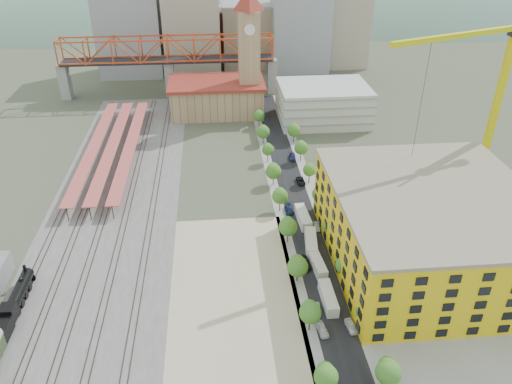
{
  "coord_description": "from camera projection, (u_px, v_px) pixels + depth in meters",
  "views": [
    {
      "loc": [
        -6.74,
        -111.53,
        74.84
      ],
      "look_at": [
        3.31,
        -1.06,
        10.0
      ],
      "focal_mm": 35.0,
      "sensor_mm": 36.0,
      "label": 1
    }
  ],
  "objects": [
    {
      "name": "parking_garage",
      "position": [
        323.0,
        103.0,
        193.66
      ],
      "size": [
        34.0,
        26.0,
        14.0
      ],
      "primitive_type": "cube",
      "color": "silver",
      "rests_on": "ground"
    },
    {
      "name": "station_hall",
      "position": [
        217.0,
        97.0,
        200.93
      ],
      "size": [
        38.0,
        24.0,
        13.1
      ],
      "color": "tan",
      "rests_on": "ground"
    },
    {
      "name": "street_asphalt",
      "position": [
        294.0,
        192.0,
        148.32
      ],
      "size": [
        12.0,
        170.0,
        0.06
      ],
      "primitive_type": "cube",
      "color": "black",
      "rests_on": "ground"
    },
    {
      "name": "dirt_lot",
      "position": [
        235.0,
        305.0,
        106.78
      ],
      "size": [
        28.0,
        67.0,
        0.06
      ],
      "primitive_type": "cube",
      "color": "tan",
      "rests_on": "ground"
    },
    {
      "name": "site_trailer_a",
      "position": [
        328.0,
        298.0,
        106.77
      ],
      "size": [
        2.62,
        9.78,
        2.67
      ],
      "primitive_type": "cube",
      "rotation": [
        0.0,
        0.0,
        0.01
      ],
      "color": "silver",
      "rests_on": "ground"
    },
    {
      "name": "clock_tower",
      "position": [
        249.0,
        42.0,
        189.11
      ],
      "size": [
        12.0,
        12.0,
        52.0
      ],
      "color": "tan",
      "rests_on": "ground"
    },
    {
      "name": "rail_tracks",
      "position": [
        111.0,
        196.0,
        146.2
      ],
      "size": [
        26.56,
        160.0,
        0.18
      ],
      "color": "#382B23",
      "rests_on": "ground"
    },
    {
      "name": "ballast_strip",
      "position": [
        117.0,
        196.0,
        146.4
      ],
      "size": [
        36.0,
        165.0,
        0.06
      ],
      "primitive_type": "cube",
      "color": "#605E59",
      "rests_on": "ground"
    },
    {
      "name": "car_3",
      "position": [
        289.0,
        209.0,
        138.53
      ],
      "size": [
        2.27,
        5.12,
        1.46
      ],
      "primitive_type": "imported",
      "rotation": [
        0.0,
        0.0,
        -0.04
      ],
      "color": "navy",
      "rests_on": "ground"
    },
    {
      "name": "site_trailer_c",
      "position": [
        311.0,
        243.0,
        123.95
      ],
      "size": [
        3.94,
        10.52,
        2.81
      ],
      "primitive_type": "cube",
      "rotation": [
        0.0,
        0.0,
        -0.12
      ],
      "color": "silver",
      "rests_on": "ground"
    },
    {
      "name": "platform_canopies",
      "position": [
        113.0,
        145.0,
        167.65
      ],
      "size": [
        16.0,
        80.0,
        4.12
      ],
      "color": "#C44B4C",
      "rests_on": "ground"
    },
    {
      "name": "site_trailer_d",
      "position": [
        303.0,
        217.0,
        133.84
      ],
      "size": [
        3.26,
        10.44,
        2.82
      ],
      "primitive_type": "cube",
      "rotation": [
        0.0,
        0.0,
        0.05
      ],
      "color": "silver",
      "rests_on": "ground"
    },
    {
      "name": "sidewalk_west",
      "position": [
        275.0,
        193.0,
        147.89
      ],
      "size": [
        3.0,
        170.0,
        0.04
      ],
      "primitive_type": "cube",
      "color": "gray",
      "rests_on": "ground"
    },
    {
      "name": "skyline",
      "position": [
        238.0,
        23.0,
        245.62
      ],
      "size": [
        133.0,
        46.0,
        60.0
      ],
      "color": "#9EA0A3",
      "rests_on": "ground"
    },
    {
      "name": "car_5",
      "position": [
        317.0,
        227.0,
        131.24
      ],
      "size": [
        1.68,
        4.27,
        1.38
      ],
      "primitive_type": "imported",
      "rotation": [
        0.0,
        0.0,
        -0.05
      ],
      "color": "gray",
      "rests_on": "ground"
    },
    {
      "name": "construction_building",
      "position": [
        429.0,
        228.0,
        115.53
      ],
      "size": [
        44.6,
        50.6,
        18.8
      ],
      "color": "yellow",
      "rests_on": "ground"
    },
    {
      "name": "tower_crane",
      "position": [
        493.0,
        82.0,
        128.08
      ],
      "size": [
        49.69,
        20.46,
        56.03
      ],
      "color": "yellow",
      "rests_on": "ground"
    },
    {
      "name": "site_trailer_b",
      "position": [
        318.0,
        264.0,
        116.75
      ],
      "size": [
        3.16,
        9.27,
        2.49
      ],
      "primitive_type": "cube",
      "rotation": [
        0.0,
        0.0,
        0.08
      ],
      "color": "silver",
      "rests_on": "ground"
    },
    {
      "name": "street_trees",
      "position": [
        299.0,
        210.0,
        139.74
      ],
      "size": [
        15.4,
        124.4,
        8.0
      ],
      "color": "#367122",
      "rests_on": "ground"
    },
    {
      "name": "car_0",
      "position": [
        322.0,
        329.0,
        99.71
      ],
      "size": [
        2.4,
        4.69,
        1.53
      ],
      "primitive_type": "imported",
      "rotation": [
        0.0,
        0.0,
        0.14
      ],
      "color": "silver",
      "rests_on": "ground"
    },
    {
      "name": "car_4",
      "position": [
        351.0,
        326.0,
        100.46
      ],
      "size": [
        2.19,
        4.42,
        1.45
      ],
      "primitive_type": "imported",
      "rotation": [
        0.0,
        0.0,
        0.12
      ],
      "color": "white",
      "rests_on": "ground"
    },
    {
      "name": "car_2",
      "position": [
        304.0,
        263.0,
        118.0
      ],
      "size": [
        3.04,
        5.78,
        1.55
      ],
      "primitive_type": "imported",
      "rotation": [
        0.0,
        0.0,
        0.08
      ],
      "color": "black",
      "rests_on": "ground"
    },
    {
      "name": "truss_bridge",
      "position": [
        168.0,
        53.0,
        212.99
      ],
      "size": [
        94.0,
        9.6,
        25.6
      ],
      "color": "gray",
      "rests_on": "ground"
    },
    {
      "name": "distant_hills",
      "position": [
        278.0,
        123.0,
        401.41
      ],
      "size": [
        647.0,
        264.0,
        227.0
      ],
      "color": "#4C6B59",
      "rests_on": "ground"
    },
    {
      "name": "car_1",
      "position": [
        316.0,
        309.0,
        104.77
      ],
      "size": [
        1.8,
        4.07,
        1.3
      ],
      "primitive_type": "imported",
      "rotation": [
        0.0,
        0.0,
        -0.11
      ],
      "color": "#A2A1A7",
      "rests_on": "ground"
    },
    {
      "name": "ground",
      "position": [
        243.0,
        223.0,
        134.19
      ],
      "size": [
        400.0,
        400.0,
        0.0
      ],
      "primitive_type": "plane",
      "color": "#474C38",
      "rests_on": "ground"
    },
    {
      "name": "sidewalk_east",
      "position": [
        312.0,
        191.0,
        148.76
      ],
      "size": [
        3.0,
        170.0,
        0.04
      ],
      "primitive_type": "cube",
      "color": "gray",
      "rests_on": "ground"
    },
    {
      "name": "car_7",
      "position": [
        292.0,
        157.0,
        166.72
      ],
      "size": [
        2.6,
        5.32,
        1.49
      ],
      "primitive_type": "imported",
      "rotation": [
        0.0,
        0.0,
        -0.1
      ],
      "color": "navy",
      "rests_on": "ground"
    },
    {
      "name": "locomotive",
      "position": [
        14.0,
        303.0,
        104.19
      ],
      "size": [
        2.94,
        22.66,
        5.66
      ],
      "color": "black",
      "rests_on": "ground"
    },
    {
      "name": "construction_pad",
      "position": [
        435.0,
        259.0,
        120.5
      ],
      "size": [
        50.0,
        90.0,
        0.06
      ],
      "primitive_type": "cube",
      "color": "gray",
      "rests_on": "ground"
    },
    {
      "name": "car_6",
      "position": [
        301.0,
        181.0,
        152.62
      ],
      "size": [
        2.5,
        5.05,
        1.38
      ],
      "primitive_type": "imported",
      "rotation": [
        0.0,
        0.0,
        0.04
      ],
      "color": "black",
      "rests_on": "ground"
    }
  ]
}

